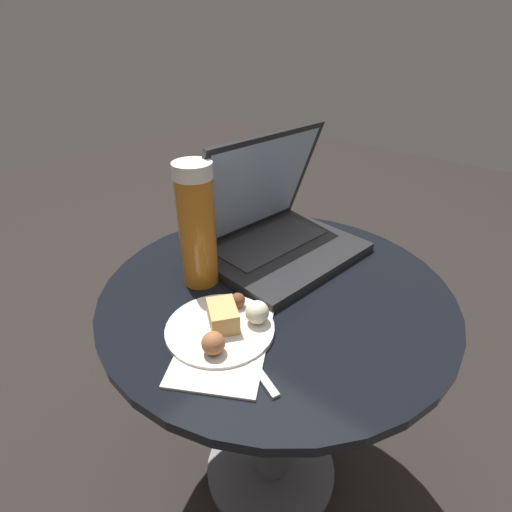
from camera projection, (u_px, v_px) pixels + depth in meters
ground_plane at (271, 469)px, 1.04m from camera, size 6.00×6.00×0.00m
table at (274, 351)px, 0.83m from camera, size 0.65×0.65×0.58m
napkin at (223, 345)px, 0.61m from camera, size 0.23×0.21×0.00m
laptop at (273, 229)px, 0.84m from camera, size 0.34×0.29×0.25m
beer_glass at (197, 226)px, 0.71m from camera, size 0.07×0.07×0.23m
snack_plate at (225, 325)px, 0.64m from camera, size 0.18×0.18×0.05m
fork at (241, 346)px, 0.61m from camera, size 0.09×0.18×0.00m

